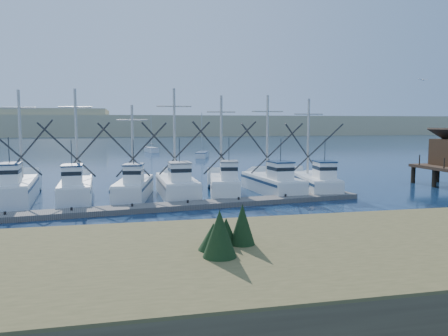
# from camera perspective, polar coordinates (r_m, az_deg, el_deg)

# --- Properties ---
(ground) EXTENTS (500.00, 500.00, 0.00)m
(ground) POSITION_cam_1_polar(r_m,az_deg,el_deg) (27.47, 10.05, -7.16)
(ground) COLOR #0C1C37
(ground) RESTS_ON ground
(shore_bank) EXTENTS (40.00, 10.00, 1.60)m
(shore_bank) POSITION_cam_1_polar(r_m,az_deg,el_deg) (15.82, -3.35, -13.89)
(shore_bank) COLOR #4C422D
(shore_bank) RESTS_ON ground
(floating_dock) EXTENTS (28.21, 5.53, 0.38)m
(floating_dock) POSITION_cam_1_polar(r_m,az_deg,el_deg) (32.01, -4.76, -4.89)
(floating_dock) COLOR slate
(floating_dock) RESTS_ON ground
(dune_ridge) EXTENTS (360.00, 60.00, 10.00)m
(dune_ridge) POSITION_cam_1_polar(r_m,az_deg,el_deg) (234.94, -9.99, 5.48)
(dune_ridge) COLOR tan
(dune_ridge) RESTS_ON ground
(trawler_fleet) EXTENTS (28.33, 8.93, 9.15)m
(trawler_fleet) POSITION_cam_1_polar(r_m,az_deg,el_deg) (36.84, -6.29, -2.27)
(trawler_fleet) COLOR white
(trawler_fleet) RESTS_ON ground
(sailboat_near) EXTENTS (3.39, 6.53, 8.10)m
(sailboat_near) POSITION_cam_1_polar(r_m,az_deg,el_deg) (79.40, -2.86, 1.76)
(sailboat_near) COLOR white
(sailboat_near) RESTS_ON ground
(sailboat_far) EXTENTS (2.86, 6.47, 8.10)m
(sailboat_far) POSITION_cam_1_polar(r_m,az_deg,el_deg) (94.85, -9.44, 2.35)
(sailboat_far) COLOR white
(sailboat_far) RESTS_ON ground
(flying_gull) EXTENTS (1.00, 0.18, 0.18)m
(flying_gull) POSITION_cam_1_polar(r_m,az_deg,el_deg) (43.08, 24.59, 10.46)
(flying_gull) COLOR white
(flying_gull) RESTS_ON ground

